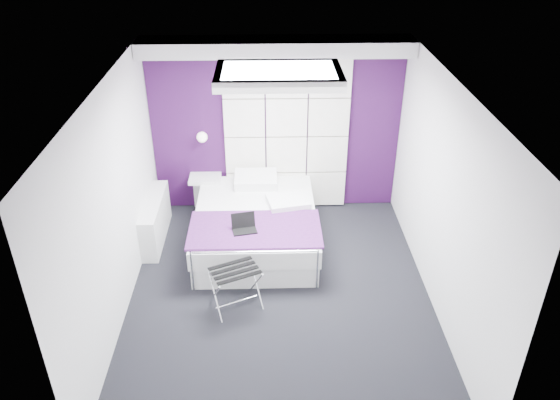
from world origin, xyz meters
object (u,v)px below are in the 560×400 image
laptop (244,226)px  wall_lamp (202,136)px  radiator (155,220)px  nightstand (205,178)px  luggage_rack (236,288)px  bed (256,225)px

laptop → wall_lamp: bearing=101.6°
radiator → laptop: bearing=-28.3°
wall_lamp → laptop: wall_lamp is taller
nightstand → luggage_rack: (0.53, -2.18, -0.30)m
bed → nightstand: size_ratio=4.35×
radiator → luggage_rack: bearing=-51.3°
wall_lamp → bed: (0.75, -0.92, -0.92)m
radiator → bed: bearing=-6.7°
wall_lamp → nightstand: 0.66m
nightstand → laptop: size_ratio=1.55×
radiator → laptop: (1.26, -0.68, 0.32)m
bed → nightstand: bearing=130.4°
wall_lamp → nightstand: wall_lamp is taller
wall_lamp → laptop: (0.62, -1.44, -0.60)m
wall_lamp → bed: size_ratio=0.07×
luggage_rack → laptop: 0.86m
wall_lamp → laptop: 1.68m
nightstand → luggage_rack: nightstand is taller
laptop → luggage_rack: bearing=-108.3°
bed → luggage_rack: (-0.22, -1.30, -0.03)m
radiator → bed: size_ratio=0.60×
bed → luggage_rack: bed is taller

